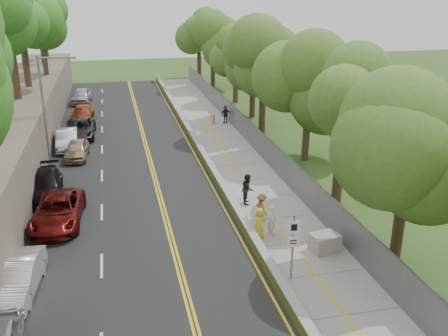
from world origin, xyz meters
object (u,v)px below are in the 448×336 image
Objects in this scene: signpost at (293,240)px; person_far at (226,115)px; streetlight at (47,106)px; concrete_block at (325,243)px; painter_0 at (259,223)px; construction_barrel at (212,119)px; car_1 at (17,278)px; car_2 at (58,211)px.

person_far is at bearing 83.22° from signpost.
streetlight reaches higher than concrete_block.
signpost is 3.48m from concrete_block.
painter_0 is (-2.74, 2.03, 0.39)m from concrete_block.
person_far reaches higher than construction_barrel.
car_2 is (1.14, 6.52, 0.01)m from car_1.
streetlight is at bearing 28.03° from person_far.
car_2 is (1.00, -8.96, -3.85)m from streetlight.
signpost is 26.99m from construction_barrel.
signpost reaches higher than person_far.
person_far is at bearing 64.86° from car_1.
concrete_block is 14.31m from car_2.
concrete_block is (13.96, -15.03, -4.15)m from streetlight.
concrete_block is (2.44, 1.99, -1.47)m from signpost.
streetlight is 17.57m from painter_0.
signpost is 1.86× the size of painter_0.
signpost is at bearing -33.56° from car_2.
streetlight reaches higher than car_2.
car_2 is at bearing -123.51° from construction_barrel.
streetlight is 6.05× the size of concrete_block.
concrete_block is 0.30× the size of car_1.
painter_0 is 0.99× the size of person_far.
streetlight is at bearing 124.08° from signpost.
car_2 is 22.96m from person_far.
construction_barrel is 22.58m from car_2.
person_far is (3.45, 22.49, 0.01)m from painter_0.
person_far is (13.66, 18.45, 0.10)m from car_2.
signpost is 0.69× the size of car_1.
car_1 is 11.62m from painter_0.
person_far reaches higher than car_2.
car_2 is 10.98m from painter_0.
signpost is 4.17m from painter_0.
car_1 is (-0.14, -15.48, -3.86)m from streetlight.
concrete_block reaches higher than construction_barrel.
signpost is at bearing -94.15° from construction_barrel.
streetlight is 15.96m from car_1.
car_1 is 6.62m from car_2.
person_far is (14.66, 9.49, -3.75)m from streetlight.
streetlight is at bearing 36.14° from painter_0.
construction_barrel is (1.95, 26.88, -1.50)m from signpost.
concrete_block is 0.24× the size of car_2.
car_1 is 2.68× the size of painter_0.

